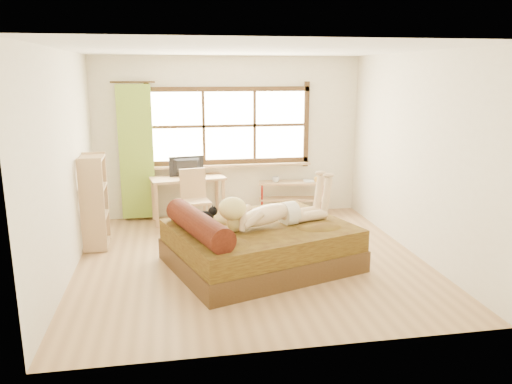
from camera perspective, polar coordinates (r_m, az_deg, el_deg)
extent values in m
plane|color=#9E754C|center=(6.71, -0.61, -7.71)|extent=(4.50, 4.50, 0.00)
plane|color=white|center=(6.26, -0.67, 15.98)|extent=(4.50, 4.50, 0.00)
plane|color=silver|center=(8.55, -3.07, 6.24)|extent=(4.50, 0.00, 4.50)
plane|color=silver|center=(4.19, 4.30, -1.45)|extent=(4.50, 0.00, 4.50)
plane|color=silver|center=(6.39, -20.99, 2.89)|extent=(0.00, 4.50, 4.50)
plane|color=silver|center=(7.06, 17.74, 4.08)|extent=(0.00, 4.50, 4.50)
cube|color=#FFEDBF|center=(8.53, -3.08, 7.57)|extent=(2.60, 0.01, 1.30)
cube|color=tan|center=(8.55, -2.97, 3.05)|extent=(2.80, 0.16, 0.04)
cube|color=olive|center=(8.42, -13.51, 4.40)|extent=(0.55, 0.10, 2.20)
cube|color=#362010|center=(6.49, 0.51, -7.18)|extent=(2.60, 2.33, 0.27)
cube|color=#311A0B|center=(6.40, 0.51, -4.91)|extent=(2.55, 2.28, 0.27)
cylinder|color=#320F08|center=(5.98, -6.62, -3.68)|extent=(0.75, 1.50, 0.30)
cube|color=tan|center=(8.31, -7.83, 1.58)|extent=(1.27, 0.73, 0.04)
cube|color=tan|center=(8.10, -11.27, -1.56)|extent=(0.06, 0.06, 0.72)
cube|color=tan|center=(8.30, -3.74, -0.96)|extent=(0.06, 0.06, 0.72)
cube|color=tan|center=(8.52, -11.66, -0.83)|extent=(0.06, 0.06, 0.72)
cube|color=tan|center=(8.71, -4.48, -0.27)|extent=(0.06, 0.06, 0.72)
imported|color=black|center=(8.32, -7.89, 2.89)|extent=(0.58, 0.16, 0.33)
cube|color=tan|center=(7.94, -6.92, -1.11)|extent=(0.48, 0.48, 0.04)
cube|color=tan|center=(8.06, -7.25, 1.01)|extent=(0.42, 0.10, 0.48)
cube|color=tan|center=(7.80, -7.89, -3.16)|extent=(0.05, 0.05, 0.42)
cube|color=tan|center=(7.87, -5.32, -2.94)|extent=(0.05, 0.05, 0.42)
cube|color=tan|center=(8.14, -8.37, -2.47)|extent=(0.05, 0.05, 0.42)
cube|color=tan|center=(8.20, -5.90, -2.26)|extent=(0.05, 0.05, 0.42)
cube|color=tan|center=(8.71, 4.18, 1.08)|extent=(1.19, 0.48, 0.04)
cube|color=tan|center=(8.77, 4.15, -0.77)|extent=(1.19, 0.48, 0.03)
cylinder|color=maroon|center=(8.64, 0.69, -0.84)|extent=(0.03, 0.03, 0.58)
cylinder|color=maroon|center=(8.71, 7.69, -0.83)|extent=(0.03, 0.03, 0.58)
cylinder|color=maroon|center=(8.86, 0.67, -0.47)|extent=(0.03, 0.03, 0.58)
cylinder|color=maroon|center=(8.93, 7.50, -0.46)|extent=(0.03, 0.03, 0.58)
cube|color=gold|center=(8.74, 7.03, 1.44)|extent=(0.11, 0.11, 0.08)
imported|color=gray|center=(8.63, 2.26, 1.44)|extent=(0.14, 0.14, 0.10)
imported|color=gray|center=(8.75, 5.46, 1.30)|extent=(0.22, 0.27, 0.02)
cube|color=tan|center=(7.53, -17.64, -5.54)|extent=(0.34, 0.55, 0.03)
cube|color=tan|center=(7.41, -17.87, -2.55)|extent=(0.34, 0.55, 0.03)
cube|color=tan|center=(7.31, -18.10, 0.54)|extent=(0.34, 0.55, 0.03)
cube|color=tan|center=(7.24, -18.34, 3.70)|extent=(0.34, 0.55, 0.03)
cube|color=tan|center=(7.10, -18.22, -1.55)|extent=(0.32, 0.04, 1.31)
cube|color=tan|center=(7.62, -17.76, -0.52)|extent=(0.32, 0.04, 1.31)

